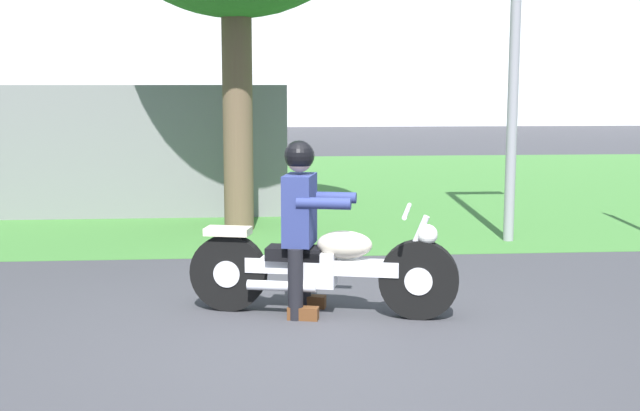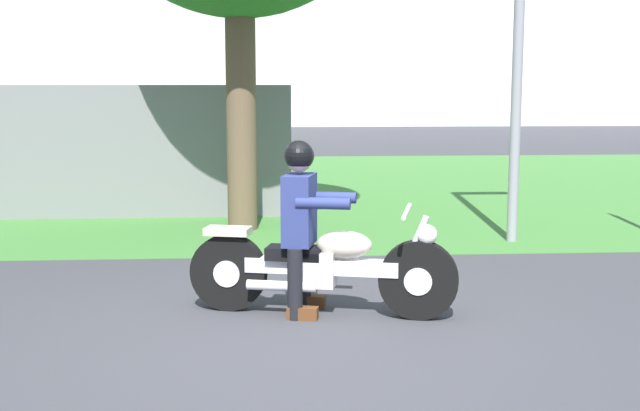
{
  "view_description": "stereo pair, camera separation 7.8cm",
  "coord_description": "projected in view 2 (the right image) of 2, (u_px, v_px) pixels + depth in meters",
  "views": [
    {
      "loc": [
        -0.33,
        -5.64,
        1.85
      ],
      "look_at": [
        0.2,
        1.07,
        0.85
      ],
      "focal_mm": 47.16,
      "sensor_mm": 36.0,
      "label": 1
    },
    {
      "loc": [
        -0.25,
        -5.64,
        1.85
      ],
      "look_at": [
        0.2,
        1.07,
        0.85
      ],
      "focal_mm": 47.16,
      "sensor_mm": 36.0,
      "label": 2
    }
  ],
  "objects": [
    {
      "name": "ground",
      "position": [
        302.0,
        349.0,
        5.86
      ],
      "size": [
        120.0,
        120.0,
        0.0
      ],
      "primitive_type": "plane",
      "color": "#38383D"
    },
    {
      "name": "grass_verge",
      "position": [
        279.0,
        187.0,
        14.83
      ],
      "size": [
        60.0,
        12.0,
        0.01
      ],
      "primitive_type": "cube",
      "color": "#3D7533",
      "rests_on": "ground"
    },
    {
      "name": "motorcycle_lead",
      "position": [
        322.0,
        267.0,
        6.67
      ],
      "size": [
        2.12,
        0.81,
        0.87
      ],
      "rotation": [
        0.0,
        0.0,
        -0.24
      ],
      "color": "black",
      "rests_on": "ground"
    },
    {
      "name": "rider_lead",
      "position": [
        302.0,
        214.0,
        6.64
      ],
      "size": [
        0.62,
        0.55,
        1.39
      ],
      "rotation": [
        0.0,
        0.0,
        -0.24
      ],
      "color": "black",
      "rests_on": "ground"
    },
    {
      "name": "fence_segment",
      "position": [
        30.0,
        153.0,
        11.23
      ],
      "size": [
        7.0,
        0.06,
        1.8
      ],
      "primitive_type": "cube",
      "color": "slate",
      "rests_on": "ground"
    }
  ]
}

